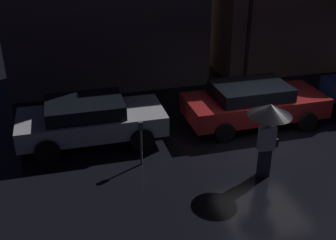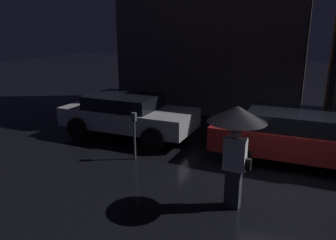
# 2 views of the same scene
# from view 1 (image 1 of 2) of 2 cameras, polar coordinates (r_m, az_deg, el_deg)

# --- Properties ---
(ground_plane) EXTENTS (60.00, 60.00, 0.00)m
(ground_plane) POSITION_cam_1_polar(r_m,az_deg,el_deg) (12.77, 13.51, -3.16)
(ground_plane) COLOR black
(parked_car_silver) EXTENTS (4.21, 2.05, 1.33)m
(parked_car_silver) POSITION_cam_1_polar(r_m,az_deg,el_deg) (12.44, -10.47, 0.12)
(parked_car_silver) COLOR #B7B7BF
(parked_car_silver) RESTS_ON ground
(parked_car_red) EXTENTS (4.46, 2.07, 1.34)m
(parked_car_red) POSITION_cam_1_polar(r_m,az_deg,el_deg) (13.62, 11.51, 2.35)
(parked_car_red) COLOR maroon
(parked_car_red) RESTS_ON ground
(pedestrian_with_umbrella) EXTENTS (1.08, 1.08, 2.02)m
(pedestrian_with_umbrella) POSITION_cam_1_polar(r_m,az_deg,el_deg) (10.49, 13.55, 0.16)
(pedestrian_with_umbrella) COLOR #383842
(pedestrian_with_umbrella) RESTS_ON ground
(parking_meter) EXTENTS (0.12, 0.10, 1.27)m
(parking_meter) POSITION_cam_1_polar(r_m,az_deg,el_deg) (11.09, -3.69, -2.50)
(parking_meter) COLOR #4C5154
(parking_meter) RESTS_ON ground
(street_lamp_near) EXTENTS (0.38, 0.38, 4.63)m
(street_lamp_near) POSITION_cam_1_polar(r_m,az_deg,el_deg) (15.11, 11.07, 13.98)
(street_lamp_near) COLOR black
(street_lamp_near) RESTS_ON ground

